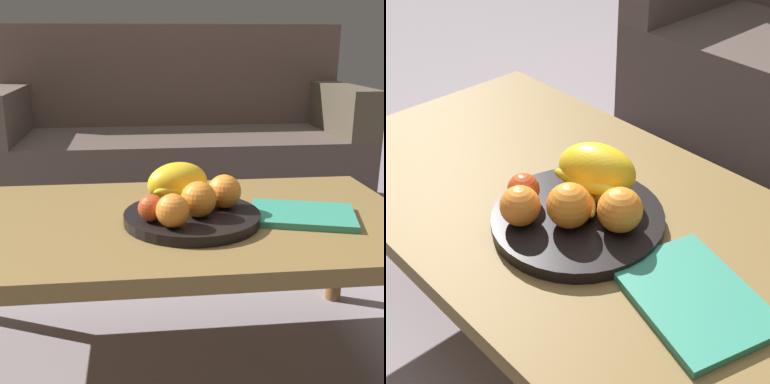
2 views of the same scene
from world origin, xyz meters
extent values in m
plane|color=gray|center=(0.00, 0.00, 0.00)|extent=(8.00, 8.00, 0.00)
cube|color=brown|center=(0.00, 0.00, 0.39)|extent=(1.20, 0.66, 0.04)
cylinder|color=brown|center=(-0.56, 0.29, 0.19)|extent=(0.05, 0.05, 0.37)
cylinder|color=black|center=(0.05, -0.04, 0.42)|extent=(0.33, 0.33, 0.03)
ellipsoid|color=yellow|center=(0.03, 0.04, 0.49)|extent=(0.18, 0.15, 0.10)
sphere|color=orange|center=(0.13, -0.01, 0.48)|extent=(0.08, 0.08, 0.08)
sphere|color=orange|center=(0.06, -0.07, 0.48)|extent=(0.08, 0.08, 0.08)
sphere|color=orange|center=(0.00, -0.13, 0.47)|extent=(0.07, 0.07, 0.07)
sphere|color=#BE421C|center=(-0.04, -0.09, 0.47)|extent=(0.06, 0.06, 0.06)
ellipsoid|color=yellow|center=(0.04, 0.02, 0.45)|extent=(0.15, 0.05, 0.03)
ellipsoid|color=yellow|center=(0.03, 0.00, 0.45)|extent=(0.14, 0.11, 0.03)
ellipsoid|color=gold|center=(0.04, 0.00, 0.48)|extent=(0.15, 0.07, 0.03)
cube|color=#32896F|center=(0.32, -0.04, 0.42)|extent=(0.29, 0.24, 0.02)
camera|label=1|loc=(-0.08, -1.18, 0.83)|focal=47.88mm
camera|label=2|loc=(0.68, -0.62, 1.08)|focal=53.90mm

